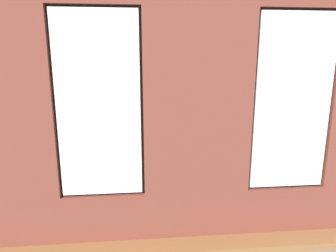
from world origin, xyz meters
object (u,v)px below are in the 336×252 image
(couch_by_window, at_px, (180,188))
(potted_plant_beside_window_right, at_px, (79,161))
(candle_jar, at_px, (155,140))
(tv_flatscreen, at_px, (16,129))
(potted_plant_by_left_couch, at_px, (260,137))
(coffee_table, at_px, (149,143))
(couch_left, at_px, (306,154))
(remote_gray, at_px, (141,140))
(potted_plant_foreground_right, at_px, (65,128))
(table_plant_small, at_px, (129,137))
(cup_ceramic, at_px, (149,139))
(media_console, at_px, (20,162))

(couch_by_window, xyz_separation_m, potted_plant_beside_window_right, (1.40, 0.09, 0.49))
(candle_jar, bearing_deg, couch_by_window, 96.90)
(tv_flatscreen, bearing_deg, potted_plant_by_left_couch, -167.83)
(potted_plant_beside_window_right, bearing_deg, coffee_table, -114.03)
(couch_left, bearing_deg, remote_gray, -104.06)
(potted_plant_foreground_right, bearing_deg, remote_gray, 144.04)
(couch_by_window, xyz_separation_m, tv_flatscreen, (2.80, -1.50, 0.58))
(candle_jar, bearing_deg, table_plant_small, 0.00)
(cup_ceramic, relative_size, potted_plant_beside_window_right, 0.07)
(couch_left, xyz_separation_m, table_plant_small, (3.46, -0.83, 0.21))
(couch_by_window, bearing_deg, potted_plant_by_left_couch, -131.16)
(media_console, bearing_deg, remote_gray, -160.16)
(couch_by_window, xyz_separation_m, media_console, (2.80, -1.50, -0.05))
(cup_ceramic, relative_size, candle_jar, 0.83)
(potted_plant_foreground_right, bearing_deg, media_console, 82.35)
(table_plant_small, bearing_deg, candle_jar, -180.00)
(candle_jar, distance_m, remote_gray, 0.35)
(remote_gray, distance_m, potted_plant_by_left_couch, 2.83)
(media_console, bearing_deg, potted_plant_by_left_couch, -167.80)
(potted_plant_foreground_right, bearing_deg, table_plant_small, 136.53)
(media_console, bearing_deg, potted_plant_foreground_right, -97.65)
(candle_jar, xyz_separation_m, media_console, (2.54, 0.62, -0.19))
(potted_plant_beside_window_right, bearing_deg, media_console, -48.67)
(potted_plant_by_left_couch, bearing_deg, potted_plant_beside_window_right, 36.26)
(candle_jar, xyz_separation_m, potted_plant_foreground_right, (2.24, -1.62, -0.08))
(coffee_table, relative_size, potted_plant_foreground_right, 2.32)
(potted_plant_foreground_right, bearing_deg, tv_flatscreen, 82.34)
(coffee_table, xyz_separation_m, table_plant_small, (0.43, 0.11, 0.18))
(potted_plant_beside_window_right, bearing_deg, remote_gray, -109.55)
(candle_jar, height_order, potted_plant_beside_window_right, potted_plant_beside_window_right)
(candle_jar, relative_size, potted_plant_by_left_couch, 0.23)
(remote_gray, bearing_deg, couch_by_window, -40.61)
(couch_left, relative_size, remote_gray, 10.33)
(potted_plant_beside_window_right, bearing_deg, table_plant_small, -105.30)
(couch_by_window, relative_size, candle_jar, 16.62)
(candle_jar, xyz_separation_m, potted_plant_by_left_couch, (-2.53, -0.48, -0.13))
(candle_jar, relative_size, potted_plant_beside_window_right, 0.09)
(table_plant_small, height_order, media_console, table_plant_small)
(potted_plant_beside_window_right, bearing_deg, cup_ceramic, -114.03)
(couch_left, height_order, potted_plant_foreground_right, couch_left)
(tv_flatscreen, xyz_separation_m, potted_plant_beside_window_right, (-1.40, 1.60, -0.09))
(cup_ceramic, height_order, remote_gray, cup_ceramic)
(media_console, xyz_separation_m, potted_plant_beside_window_right, (-1.40, 1.59, 0.54))
(cup_ceramic, xyz_separation_m, table_plant_small, (0.43, 0.11, 0.08))
(cup_ceramic, xyz_separation_m, media_console, (2.44, 0.72, -0.18))
(couch_left, height_order, table_plant_small, couch_left)
(cup_ceramic, height_order, media_console, media_console)
(tv_flatscreen, height_order, potted_plant_foreground_right, tv_flatscreen)
(table_plant_small, distance_m, remote_gray, 0.34)
(media_console, distance_m, potted_plant_beside_window_right, 2.19)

